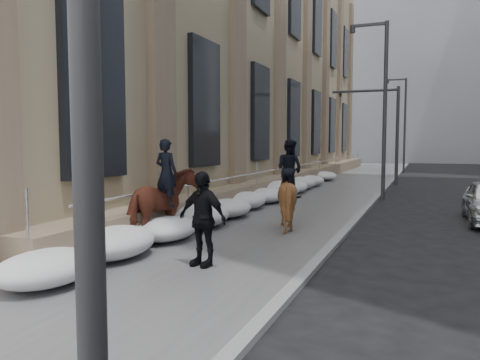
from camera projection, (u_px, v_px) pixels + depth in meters
ground at (174, 270)px, 9.55m from camera, size 140.00×140.00×0.00m
sidewalk at (299, 206)px, 18.80m from camera, size 5.00×80.00×0.12m
curb at (366, 209)px, 17.83m from camera, size 0.24×80.00×0.12m
limestone_building at (259, 42)px, 29.25m from camera, size 6.10×44.00×18.00m
bg_building_mid at (424, 57)px, 62.45m from camera, size 30.00×12.00×28.00m
bg_building_far at (359, 98)px, 77.58m from camera, size 24.00×12.00×20.00m
streetlight_mid at (381, 99)px, 21.12m from camera, size 1.71×0.24×8.00m
streetlight_far at (403, 119)px, 39.62m from camera, size 1.71×0.24×8.00m
traffic_signal at (382, 120)px, 28.82m from camera, size 4.10×0.22×6.00m
snow_bank at (249, 199)px, 17.54m from camera, size 1.70×18.10×0.76m
mounted_horse_left at (163, 202)px, 11.78m from camera, size 1.23×2.26×2.58m
mounted_horse_right at (286, 192)px, 13.64m from camera, size 1.96×2.07×2.57m
pedestrian at (202, 219)px, 9.40m from camera, size 1.20×0.69×1.92m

